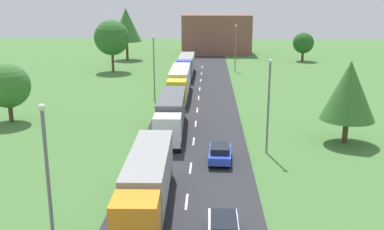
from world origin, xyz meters
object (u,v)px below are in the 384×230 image
(truck_third, at_px, (180,81))
(tree_maple, at_px, (349,91))
(truck_lead, at_px, (147,181))
(truck_second, at_px, (171,113))
(tree_pine, at_px, (303,43))
(distant_building, at_px, (217,34))
(tree_birch, at_px, (8,86))
(lamppost_lead, at_px, (48,181))
(lamppost_fourth, at_px, (235,46))
(lamppost_third, at_px, (154,65))
(tree_elm, at_px, (126,25))
(truck_fourth, at_px, (186,65))
(tree_oak, at_px, (112,38))
(car_second, at_px, (224,229))
(lamppost_second, at_px, (269,102))
(car_third, at_px, (220,153))

(truck_third, relative_size, tree_maple, 1.83)
(truck_lead, distance_m, truck_second, 17.32)
(tree_pine, relative_size, distant_building, 0.37)
(distant_building, bearing_deg, tree_birch, -110.50)
(truck_third, xyz_separation_m, lamppost_lead, (-3.66, -40.60, 2.59))
(truck_lead, distance_m, lamppost_lead, 7.93)
(lamppost_fourth, bearing_deg, lamppost_third, -115.72)
(tree_pine, bearing_deg, tree_birch, -129.74)
(tree_elm, bearing_deg, truck_lead, -78.74)
(truck_lead, xyz_separation_m, truck_fourth, (-0.22, 50.75, -0.05))
(tree_birch, bearing_deg, truck_fourth, 59.05)
(truck_lead, xyz_separation_m, tree_oak, (-14.12, 55.95, 4.08))
(tree_maple, height_order, tree_pine, tree_maple)
(car_second, distance_m, lamppost_second, 16.30)
(truck_lead, xyz_separation_m, distant_building, (5.49, 84.02, 2.51))
(truck_fourth, height_order, lamppost_fourth, lamppost_fourth)
(car_third, xyz_separation_m, tree_oak, (-18.95, 46.76, 5.40))
(truck_fourth, distance_m, distant_building, 33.85)
(tree_oak, distance_m, distant_building, 34.27)
(lamppost_third, relative_size, tree_maple, 1.10)
(tree_birch, distance_m, tree_elm, 51.15)
(truck_fourth, bearing_deg, car_second, -84.78)
(lamppost_fourth, xyz_separation_m, tree_elm, (-22.90, 14.86, 2.78))
(truck_third, bearing_deg, tree_birch, -143.33)
(tree_pine, bearing_deg, truck_second, -113.83)
(car_third, distance_m, tree_oak, 50.74)
(car_second, bearing_deg, tree_pine, 75.64)
(truck_fourth, distance_m, tree_elm, 25.90)
(lamppost_lead, relative_size, tree_maple, 1.11)
(truck_second, distance_m, truck_fourth, 33.42)
(car_second, distance_m, lamppost_fourth, 60.80)
(lamppost_second, distance_m, tree_oak, 50.00)
(distant_building, bearing_deg, tree_oak, -124.94)
(truck_third, height_order, tree_oak, tree_oak)
(lamppost_second, xyz_separation_m, tree_elm, (-23.30, 60.15, 2.89))
(truck_second, relative_size, tree_birch, 1.95)
(lamppost_fourth, relative_size, tree_pine, 1.41)
(lamppost_second, xyz_separation_m, tree_birch, (-27.12, 9.26, -0.62))
(truck_lead, height_order, lamppost_lead, lamppost_lead)
(car_third, bearing_deg, truck_second, 120.46)
(truck_lead, bearing_deg, truck_second, 89.86)
(tree_oak, bearing_deg, lamppost_fourth, 2.46)
(car_second, relative_size, lamppost_lead, 0.50)
(lamppost_second, bearing_deg, tree_oak, 117.57)
(truck_second, distance_m, lamppost_third, 15.26)
(truck_lead, relative_size, distant_building, 0.77)
(truck_second, height_order, car_third, truck_second)
(tree_oak, bearing_deg, distant_building, 55.06)
(distant_building, bearing_deg, truck_lead, -93.74)
(truck_lead, distance_m, lamppost_second, 14.94)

